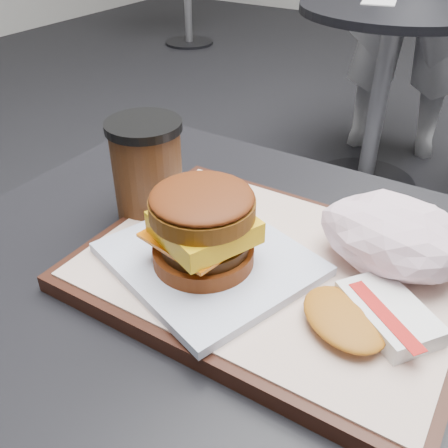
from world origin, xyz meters
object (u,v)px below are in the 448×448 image
serving_tray (272,271)px  breakfast_sandwich (205,235)px  customer_table (268,413)px  hash_brown (369,315)px  coffee_cup (148,171)px  neighbor_table (386,60)px  crumpled_wrapper (396,236)px

serving_tray → breakfast_sandwich: breakfast_sandwich is taller
customer_table → hash_brown: 0.23m
coffee_cup → neighbor_table: 1.63m
serving_tray → neighbor_table: bearing=101.5°
coffee_cup → neighbor_table: coffee_cup is taller
breakfast_sandwich → neighbor_table: (-0.28, 1.67, -0.28)m
serving_tray → crumpled_wrapper: bearing=33.3°
customer_table → breakfast_sandwich: 0.26m
serving_tray → coffee_cup: coffee_cup is taller
serving_tray → hash_brown: hash_brown is taller
hash_brown → crumpled_wrapper: 0.10m
customer_table → coffee_cup: (-0.20, 0.05, 0.25)m
breakfast_sandwich → customer_table: bearing=12.3°
serving_tray → hash_brown: (0.11, -0.03, 0.02)m
crumpled_wrapper → breakfast_sandwich: bearing=-145.8°
hash_brown → customer_table: bearing=175.5°
hash_brown → neighbor_table: size_ratio=0.18×
customer_table → hash_brown: bearing=-4.5°
breakfast_sandwich → coffee_cup: size_ratio=1.88×
customer_table → serving_tray: (-0.02, 0.02, 0.20)m
breakfast_sandwich → crumpled_wrapper: 0.19m
crumpled_wrapper → neighbor_table: (-0.43, 1.56, -0.27)m
customer_table → coffee_cup: size_ratio=6.40×
serving_tray → crumpled_wrapper: 0.13m
customer_table → crumpled_wrapper: size_ratio=5.43×
coffee_cup → neighbor_table: (-0.15, 1.60, -0.28)m
serving_tray → breakfast_sandwich: size_ratio=1.62×
customer_table → hash_brown: size_ratio=5.90×
customer_table → serving_tray: serving_tray is taller
hash_brown → serving_tray: bearing=164.1°
serving_tray → breakfast_sandwich: 0.08m
neighbor_table → coffee_cup: bearing=-84.6°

